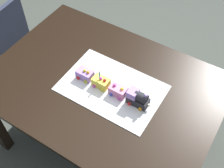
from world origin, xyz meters
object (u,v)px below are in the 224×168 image
(cake_car_tanker_lavender, at_px, (85,74))
(birthday_candle, at_px, (99,74))
(dining_table, at_px, (103,94))
(cake_car_flatbed_bubblegum, at_px, (118,91))
(cake_locomotive, at_px, (138,98))
(cake_car_hopper_lemon, at_px, (101,82))
(chair, at_px, (2,45))

(cake_car_tanker_lavender, relative_size, birthday_candle, 1.86)
(dining_table, xyz_separation_m, cake_car_flatbed_bubblegum, (-0.12, 0.02, 0.14))
(cake_locomotive, height_order, cake_car_tanker_lavender, cake_locomotive)
(cake_car_flatbed_bubblegum, height_order, birthday_candle, birthday_candle)
(dining_table, distance_m, cake_car_hopper_lemon, 0.14)
(cake_car_flatbed_bubblegum, bearing_deg, chair, -4.74)
(cake_car_flatbed_bubblegum, distance_m, cake_car_tanker_lavender, 0.24)
(dining_table, bearing_deg, cake_car_hopper_lemon, 95.93)
(cake_locomotive, height_order, birthday_candle, birthday_candle)
(cake_car_tanker_lavender, distance_m, birthday_candle, 0.13)
(chair, relative_size, cake_car_flatbed_bubblegum, 8.60)
(dining_table, distance_m, cake_car_tanker_lavender, 0.18)
(chair, bearing_deg, cake_car_hopper_lemon, 80.96)
(dining_table, height_order, chair, chair)
(chair, relative_size, cake_car_hopper_lemon, 8.60)
(chair, bearing_deg, cake_car_tanker_lavender, 80.29)
(cake_car_hopper_lemon, bearing_deg, chair, -5.27)
(cake_car_flatbed_bubblegum, bearing_deg, cake_car_tanker_lavender, 0.00)
(dining_table, relative_size, birthday_candle, 26.08)
(cake_car_hopper_lemon, xyz_separation_m, cake_car_tanker_lavender, (0.12, 0.00, 0.00))
(cake_locomotive, relative_size, birthday_candle, 2.61)
(dining_table, xyz_separation_m, cake_car_tanker_lavender, (0.12, 0.02, 0.14))
(cake_car_hopper_lemon, relative_size, cake_car_tanker_lavender, 1.00)
(chair, relative_size, birthday_candle, 16.02)
(chair, height_order, cake_car_hopper_lemon, chair)
(chair, distance_m, cake_car_flatbed_bubblegum, 1.19)
(birthday_candle, bearing_deg, cake_car_hopper_lemon, 180.00)
(cake_car_flatbed_bubblegum, height_order, cake_car_hopper_lemon, same)
(cake_locomotive, bearing_deg, dining_table, -4.17)
(dining_table, relative_size, chair, 1.63)
(cake_car_flatbed_bubblegum, xyz_separation_m, cake_car_hopper_lemon, (0.12, 0.00, 0.00))
(cake_car_tanker_lavender, height_order, birthday_candle, birthday_candle)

